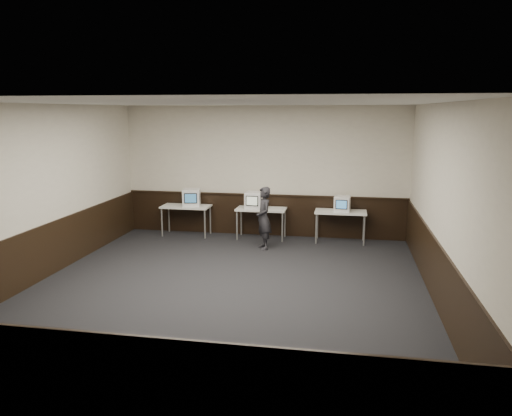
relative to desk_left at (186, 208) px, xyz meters
The scene contains 18 objects.
floor 4.13m from the desk_left, 62.18° to the right, with size 8.00×8.00×0.00m, color black.
ceiling 4.79m from the desk_left, 62.18° to the right, with size 8.00×8.00×0.00m, color white.
back_wall 2.15m from the desk_left, 11.89° to the left, with size 7.00×7.00×0.00m, color beige.
front_wall 7.89m from the desk_left, 75.96° to the right, with size 7.00×7.00×0.00m, color beige.
left_wall 4.05m from the desk_left, 113.96° to the right, with size 8.00×8.00×0.00m, color beige.
right_wall 6.56m from the desk_left, 33.69° to the right, with size 8.00×8.00×0.00m, color beige.
wainscot_back 1.95m from the desk_left, 11.31° to the left, with size 6.98×0.04×1.00m, color black.
wainscot_front 7.82m from the desk_left, 75.93° to the right, with size 6.98×0.04×1.00m, color black.
wainscot_left 3.94m from the desk_left, 113.70° to the right, with size 0.04×7.98×1.00m, color black.
wainscot_right 6.48m from the desk_left, 33.79° to the right, with size 0.04×7.98×1.00m, color black.
wainscot_rail 1.96m from the desk_left, 10.73° to the left, with size 6.98×0.06×0.04m, color black.
desk_left is the anchor object (origin of this frame).
desk_center 1.90m from the desk_left, ahead, with size 1.20×0.60×0.75m.
desk_right 3.80m from the desk_left, ahead, with size 1.20×0.60×0.75m.
emac_left 0.32m from the desk_left, ahead, with size 0.50×0.52×0.42m.
emac_center 1.76m from the desk_left, ahead, with size 0.43×0.46×0.40m.
emac_right 3.84m from the desk_left, ahead, with size 0.39×0.42×0.36m.
person 2.30m from the desk_left, 23.08° to the right, with size 0.51×0.34×1.41m, color black.
Camera 1 is at (1.98, -8.07, 3.07)m, focal length 35.00 mm.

